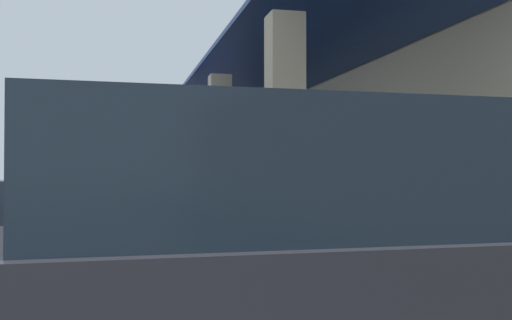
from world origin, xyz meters
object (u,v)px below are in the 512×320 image
(parked_suv_charcoal, at_px, (304,256))
(transit_bus, at_px, (88,164))
(pedestrian, at_px, (25,203))
(potted_palm, at_px, (324,219))

(parked_suv_charcoal, bearing_deg, transit_bus, -172.86)
(pedestrian, xyz_separation_m, potted_palm, (-0.46, 5.73, -0.41))
(parked_suv_charcoal, distance_m, potted_palm, 8.54)
(pedestrian, bearing_deg, transit_bus, 175.65)
(pedestrian, relative_size, potted_palm, 0.58)
(transit_bus, xyz_separation_m, parked_suv_charcoal, (16.49, 2.07, -0.84))
(transit_bus, bearing_deg, pedestrian, -4.35)
(transit_bus, relative_size, potted_palm, 3.71)
(parked_suv_charcoal, xyz_separation_m, pedestrian, (-7.54, -2.75, 0.01))
(transit_bus, relative_size, pedestrian, 6.36)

